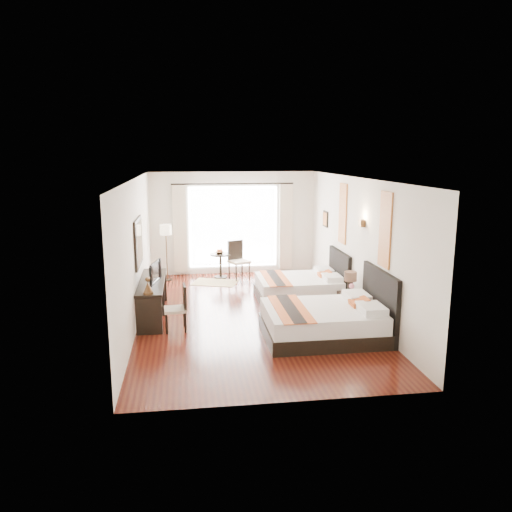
{
  "coord_description": "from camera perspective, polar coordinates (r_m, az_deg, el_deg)",
  "views": [
    {
      "loc": [
        -1.24,
        -9.8,
        3.28
      ],
      "look_at": [
        0.14,
        0.19,
        1.2
      ],
      "focal_mm": 35.0,
      "sensor_mm": 36.0,
      "label": 1
    }
  ],
  "objects": [
    {
      "name": "fruit_bowl",
      "position": [
        13.31,
        -4.18,
        0.39
      ],
      "size": [
        0.24,
        0.24,
        0.06
      ],
      "primitive_type": "imported",
      "rotation": [
        0.0,
        0.0,
        -0.04
      ],
      "color": "#4B391A",
      "rests_on": "side_table"
    },
    {
      "name": "wall_entry",
      "position": [
        6.46,
        3.56,
        -5.29
      ],
      "size": [
        4.5,
        0.01,
        2.8
      ],
      "primitive_type": "cube",
      "color": "silver",
      "rests_on": "floor"
    },
    {
      "name": "jute_rug",
      "position": [
        12.96,
        -4.68,
        -3.02
      ],
      "size": [
        1.3,
        1.07,
        0.01
      ],
      "primitive_type": "cube",
      "rotation": [
        0.0,
        0.0,
        -0.32
      ],
      "color": "tan",
      "rests_on": "floor"
    },
    {
      "name": "floor",
      "position": [
        10.41,
        -0.64,
        -6.74
      ],
      "size": [
        4.5,
        7.5,
        0.01
      ],
      "primitive_type": "cube",
      "color": "#370E0A",
      "rests_on": "ground"
    },
    {
      "name": "ceiling",
      "position": [
        9.89,
        -0.67,
        8.81
      ],
      "size": [
        4.5,
        7.5,
        0.02
      ],
      "primitive_type": "cube",
      "color": "white",
      "rests_on": "wall_headboard"
    },
    {
      "name": "wall_window",
      "position": [
        13.73,
        -2.64,
        3.77
      ],
      "size": [
        4.5,
        0.01,
        2.8
      ],
      "primitive_type": "cube",
      "color": "silver",
      "rests_on": "floor"
    },
    {
      "name": "wall_sconce",
      "position": [
        10.13,
        12.02,
        3.68
      ],
      "size": [
        0.1,
        0.14,
        0.14
      ],
      "primitive_type": "cube",
      "color": "#422B17",
      "rests_on": "wall_headboard"
    },
    {
      "name": "window_chair",
      "position": [
        13.26,
        -1.98,
        -1.31
      ],
      "size": [
        0.62,
        0.62,
        1.01
      ],
      "rotation": [
        0.0,
        0.0,
        -1.17
      ],
      "color": "#BAA48F",
      "rests_on": "floor"
    },
    {
      "name": "art_panel_far",
      "position": [
        11.43,
        9.88,
        4.8
      ],
      "size": [
        0.03,
        0.5,
        1.35
      ],
      "primitive_type": "cube",
      "color": "maroon",
      "rests_on": "wall_headboard"
    },
    {
      "name": "table_lamp",
      "position": [
        10.41,
        10.75,
        -2.47
      ],
      "size": [
        0.26,
        0.26,
        0.41
      ],
      "color": "black",
      "rests_on": "nightstand"
    },
    {
      "name": "mirror_glass",
      "position": [
        10.18,
        -13.15,
        1.55
      ],
      "size": [
        0.01,
        1.12,
        0.82
      ],
      "primitive_type": "cube",
      "color": "white",
      "rests_on": "mirror_frame"
    },
    {
      "name": "drape_right",
      "position": [
        13.84,
        3.41,
        3.32
      ],
      "size": [
        0.35,
        0.14,
        2.35
      ],
      "primitive_type": "cube",
      "color": "#B4A78C",
      "rests_on": "floor"
    },
    {
      "name": "side_table",
      "position": [
        13.41,
        -4.06,
        -1.1
      ],
      "size": [
        0.57,
        0.57,
        0.66
      ],
      "primitive_type": "cylinder",
      "color": "black",
      "rests_on": "floor"
    },
    {
      "name": "wall_desk",
      "position": [
        10.03,
        -13.49,
        0.52
      ],
      "size": [
        0.01,
        7.5,
        2.8
      ],
      "primitive_type": "cube",
      "color": "silver",
      "rests_on": "floor"
    },
    {
      "name": "drape_left",
      "position": [
        13.58,
        -8.7,
        3.05
      ],
      "size": [
        0.35,
        0.14,
        2.35
      ],
      "primitive_type": "cube",
      "color": "#B4A78C",
      "rests_on": "floor"
    },
    {
      "name": "console_desk",
      "position": [
        10.42,
        -11.73,
        -4.77
      ],
      "size": [
        0.5,
        2.2,
        0.76
      ],
      "primitive_type": "cube",
      "color": "black",
      "rests_on": "floor"
    },
    {
      "name": "nightstand",
      "position": [
        10.43,
        10.66,
        -5.51
      ],
      "size": [
        0.4,
        0.5,
        0.48
      ],
      "primitive_type": "cube",
      "color": "black",
      "rests_on": "floor"
    },
    {
      "name": "desk_chair",
      "position": [
        9.57,
        -9.07,
        -6.84
      ],
      "size": [
        0.44,
        0.44,
        0.88
      ],
      "rotation": [
        0.0,
        0.0,
        3.22
      ],
      "color": "#BAA48F",
      "rests_on": "floor"
    },
    {
      "name": "window_glass",
      "position": [
        13.73,
        -2.63,
        3.35
      ],
      "size": [
        2.4,
        0.02,
        2.2
      ],
      "primitive_type": "cube",
      "color": "white",
      "rests_on": "wall_window"
    },
    {
      "name": "vase",
      "position": [
        10.19,
        10.86,
        -3.98
      ],
      "size": [
        0.15,
        0.15,
        0.14
      ],
      "primitive_type": "imported",
      "rotation": [
        0.0,
        0.0,
        -0.15
      ],
      "color": "black",
      "rests_on": "nightstand"
    },
    {
      "name": "bed_near",
      "position": [
        9.2,
        8.17,
        -7.27
      ],
      "size": [
        2.16,
        1.69,
        1.22
      ],
      "color": "black",
      "rests_on": "floor"
    },
    {
      "name": "wall_headboard",
      "position": [
        10.57,
        11.51,
        1.17
      ],
      "size": [
        0.01,
        7.5,
        2.8
      ],
      "primitive_type": "cube",
      "color": "silver",
      "rests_on": "floor"
    },
    {
      "name": "bronze_figurine",
      "position": [
        9.32,
        -12.24,
        -3.43
      ],
      "size": [
        0.25,
        0.25,
        0.28
      ],
      "primitive_type": null,
      "rotation": [
        0.0,
        0.0,
        -0.41
      ],
      "color": "#422B17",
      "rests_on": "console_desk"
    },
    {
      "name": "bed_far",
      "position": [
        11.51,
        5.31,
        -3.48
      ],
      "size": [
        1.95,
        1.52,
        1.09
      ],
      "color": "black",
      "rests_on": "floor"
    },
    {
      "name": "art_panel_near",
      "position": [
        9.14,
        14.54,
        2.91
      ],
      "size": [
        0.03,
        0.5,
        1.35
      ],
      "primitive_type": "cube",
      "color": "maroon",
      "rests_on": "wall_headboard"
    },
    {
      "name": "television",
      "position": [
        10.11,
        -11.81,
        -1.82
      ],
      "size": [
        0.25,
        0.75,
        0.43
      ],
      "primitive_type": "imported",
      "rotation": [
        0.0,
        0.0,
        1.37
      ],
      "color": "black",
      "rests_on": "console_desk"
    },
    {
      "name": "sheer_curtain",
      "position": [
        13.67,
        -2.6,
        3.31
      ],
      "size": [
        2.3,
        0.02,
        2.1
      ],
      "primitive_type": "cube",
      "color": "white",
      "rests_on": "wall_window"
    },
    {
      "name": "mirror_frame",
      "position": [
        10.18,
        -13.29,
        1.55
      ],
      "size": [
        0.04,
        1.25,
        0.95
      ],
      "primitive_type": "cube",
      "color": "black",
      "rests_on": "wall_desk"
    },
    {
      "name": "floor_lamp",
      "position": [
        13.09,
        -10.25,
        2.52
      ],
      "size": [
        0.3,
        0.3,
        1.48
      ],
      "color": "black",
      "rests_on": "floor"
    }
  ]
}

